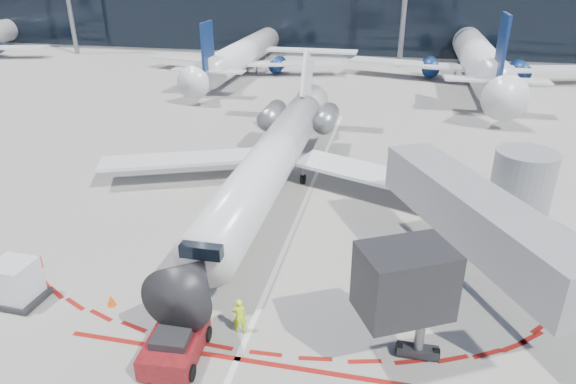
% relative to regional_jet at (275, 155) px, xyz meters
% --- Properties ---
extents(ground, '(260.00, 260.00, 0.00)m').
position_rel_regional_jet_xyz_m(ground, '(2.21, -4.05, -2.50)').
color(ground, slate).
rests_on(ground, ground).
extents(apron_centerline, '(0.25, 40.00, 0.01)m').
position_rel_regional_jet_xyz_m(apron_centerline, '(2.21, -2.05, -2.49)').
color(apron_centerline, silver).
rests_on(apron_centerline, ground).
extents(apron_stop_bar, '(14.00, 0.25, 0.01)m').
position_rel_regional_jet_xyz_m(apron_stop_bar, '(2.21, -15.55, -2.49)').
color(apron_stop_bar, maroon).
rests_on(apron_stop_bar, ground).
extents(jet_bridge, '(10.03, 15.20, 4.90)m').
position_rel_regional_jet_xyz_m(jet_bridge, '(12.00, -7.06, 0.51)').
color(jet_bridge, gray).
rests_on(jet_bridge, ground).
extents(regional_jet, '(24.22, 29.86, 7.48)m').
position_rel_regional_jet_xyz_m(regional_jet, '(0.00, 0.00, 0.00)').
color(regional_jet, silver).
rests_on(regional_jet, ground).
extents(pushback_tug, '(2.31, 5.01, 1.28)m').
position_rel_regional_jet_xyz_m(pushback_tug, '(-0.14, -15.92, -1.93)').
color(pushback_tug, '#560C11').
rests_on(pushback_tug, ground).
extents(ramp_worker, '(0.66, 0.52, 1.60)m').
position_rel_regional_jet_xyz_m(ramp_worker, '(1.85, -14.01, -1.70)').
color(ramp_worker, '#CCFF1A').
rests_on(ramp_worker, ground).
extents(uld_container, '(2.20, 1.89, 2.00)m').
position_rel_regional_jet_xyz_m(uld_container, '(-8.39, -14.11, -1.51)').
color(uld_container, black).
rests_on(uld_container, ground).
extents(safety_cone_left, '(0.38, 0.38, 0.53)m').
position_rel_regional_jet_xyz_m(safety_cone_left, '(-4.21, -13.53, -2.23)').
color(safety_cone_left, '#F44D05').
rests_on(safety_cone_left, ground).
extents(bg_airliner_1, '(30.41, 32.20, 9.84)m').
position_rel_regional_jet_xyz_m(bg_airliner_1, '(-12.81, 35.74, 2.42)').
color(bg_airliner_1, silver).
rests_on(bg_airliner_1, ground).
extents(bg_airliner_2, '(36.23, 38.36, 11.72)m').
position_rel_regional_jet_xyz_m(bg_airliner_2, '(16.40, 37.31, 3.36)').
color(bg_airliner_2, silver).
rests_on(bg_airliner_2, ground).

